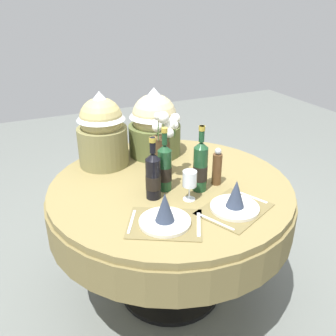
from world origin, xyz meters
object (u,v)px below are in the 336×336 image
(dining_table, at_px, (170,205))
(wine_bottle_centre, at_px, (153,176))
(place_setting_right, at_px, (235,201))
(pepper_mill, at_px, (217,168))
(wine_bottle_right, at_px, (165,167))
(gift_tub_back_left, at_px, (102,127))
(gift_tub_back_centre, at_px, (154,120))
(place_setting_left, at_px, (165,215))
(flower_vase, at_px, (163,145))
(wine_glass_right, at_px, (190,180))
(wine_bottle_left, at_px, (200,166))

(dining_table, relative_size, wine_bottle_centre, 4.13)
(place_setting_right, relative_size, pepper_mill, 1.94)
(dining_table, bearing_deg, wine_bottle_right, -139.79)
(wine_bottle_centre, bearing_deg, gift_tub_back_left, 102.98)
(wine_bottle_centre, distance_m, gift_tub_back_centre, 0.59)
(place_setting_left, bearing_deg, place_setting_right, -4.93)
(dining_table, height_order, flower_vase, flower_vase)
(flower_vase, height_order, gift_tub_back_left, gift_tub_back_left)
(place_setting_right, bearing_deg, gift_tub_back_centre, 95.98)
(wine_bottle_centre, bearing_deg, wine_glass_right, -31.70)
(place_setting_left, relative_size, wine_glass_right, 2.63)
(flower_vase, xyz_separation_m, wine_glass_right, (0.01, -0.31, -0.07))
(wine_glass_right, bearing_deg, place_setting_left, -143.90)
(place_setting_right, xyz_separation_m, wine_glass_right, (-0.16, 0.18, 0.07))
(wine_bottle_centre, xyz_separation_m, gift_tub_back_left, (-0.12, 0.51, 0.11))
(pepper_mill, xyz_separation_m, gift_tub_back_left, (-0.49, 0.52, 0.14))
(wine_bottle_left, relative_size, wine_glass_right, 2.25)
(dining_table, bearing_deg, gift_tub_back_centre, 78.69)
(dining_table, relative_size, place_setting_left, 3.24)
(place_setting_left, height_order, wine_bottle_right, wine_bottle_right)
(gift_tub_back_centre, bearing_deg, dining_table, -101.31)
(wine_bottle_right, distance_m, gift_tub_back_left, 0.51)
(flower_vase, bearing_deg, place_setting_left, -112.98)
(place_setting_left, relative_size, flower_vase, 1.07)
(place_setting_right, distance_m, flower_vase, 0.53)
(wine_glass_right, bearing_deg, flower_vase, 91.93)
(dining_table, height_order, gift_tub_back_left, gift_tub_back_left)
(wine_glass_right, bearing_deg, gift_tub_back_left, 114.40)
(flower_vase, relative_size, wine_bottle_left, 1.10)
(place_setting_right, bearing_deg, pepper_mill, 77.72)
(pepper_mill, bearing_deg, place_setting_right, -102.28)
(place_setting_left, relative_size, wine_bottle_centre, 1.27)
(wine_bottle_left, relative_size, gift_tub_back_left, 0.80)
(gift_tub_back_centre, bearing_deg, pepper_mill, -75.09)
(place_setting_left, distance_m, wine_bottle_left, 0.38)
(place_setting_right, distance_m, wine_bottle_centre, 0.43)
(wine_bottle_centre, height_order, wine_bottle_right, wine_bottle_right)
(pepper_mill, bearing_deg, wine_bottle_left, -169.90)
(wine_bottle_centre, bearing_deg, dining_table, 35.23)
(wine_bottle_centre, distance_m, gift_tub_back_left, 0.53)
(wine_bottle_centre, distance_m, wine_glass_right, 0.19)
(place_setting_right, bearing_deg, gift_tub_back_left, 118.84)
(place_setting_left, distance_m, wine_bottle_centre, 0.26)
(place_setting_left, distance_m, gift_tub_back_left, 0.78)
(pepper_mill, bearing_deg, gift_tub_back_left, 133.59)
(dining_table, xyz_separation_m, wine_bottle_centre, (-0.15, -0.10, 0.27))
(flower_vase, xyz_separation_m, wine_bottle_centre, (-0.15, -0.21, -0.06))
(place_setting_right, distance_m, gift_tub_back_centre, 0.83)
(wine_bottle_left, bearing_deg, gift_tub_back_centre, 92.65)
(flower_vase, bearing_deg, pepper_mill, -43.75)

